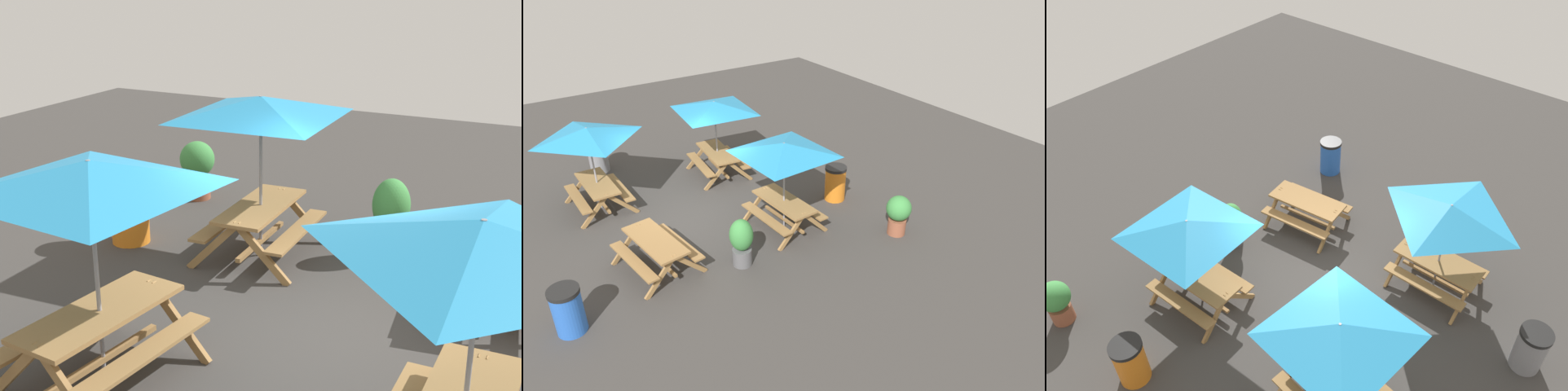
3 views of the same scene
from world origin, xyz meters
TOP-DOWN VIEW (x-y plane):
  - ground_plane at (0.00, 0.00)m, footprint 24.00×24.00m
  - picnic_table_0 at (1.75, 1.82)m, footprint 2.02×2.02m
  - picnic_table_1 at (-1.78, -1.73)m, footprint 2.82×2.82m
  - picnic_table_2 at (-1.63, 1.55)m, footprint 1.96×1.73m
  - picnic_table_3 at (1.77, -1.73)m, footprint 2.81×2.81m
  - trash_bin_orange at (-1.37, -3.70)m, footprint 0.59×0.59m
  - potted_plant_0 at (-2.55, -0.08)m, footprint 0.53×0.53m
  - potted_plant_1 at (-3.58, -3.87)m, footprint 0.61×0.61m

SIDE VIEW (x-z plane):
  - ground_plane at x=0.00m, z-range 0.00..0.00m
  - trash_bin_orange at x=-1.37m, z-range 0.00..0.98m
  - picnic_table_2 at x=-1.63m, z-range 0.16..0.97m
  - potted_plant_1 at x=-3.58m, z-range 0.07..1.10m
  - potted_plant_0 at x=-2.55m, z-range 0.05..1.20m
  - picnic_table_0 at x=1.75m, z-range 0.82..3.16m
  - picnic_table_1 at x=-1.78m, z-range 0.82..3.16m
  - picnic_table_3 at x=1.77m, z-range 0.82..3.16m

